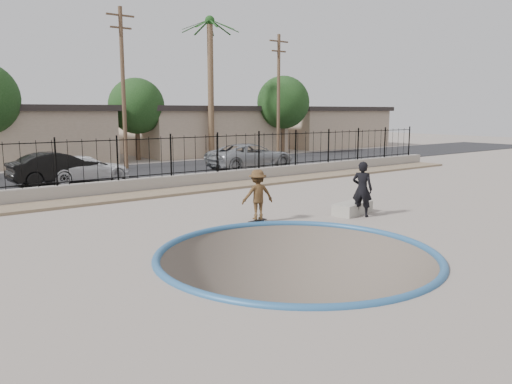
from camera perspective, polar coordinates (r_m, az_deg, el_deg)
The scene contains 22 objects.
ground at distance 23.72m, azimuth -16.80°, elevation -2.34°, with size 120.00×120.00×2.20m, color gray.
bowl_pit at distance 12.43m, azimuth 4.69°, elevation -7.16°, with size 6.84×6.84×1.80m, color #51463E, non-canonical shape.
coping_ring at distance 12.43m, azimuth 4.69°, elevation -7.16°, with size 7.04×7.04×0.20m, color #2A5988.
rock_strip at distance 20.95m, azimuth -14.26°, elevation -0.51°, with size 42.00×1.60×0.11m, color #8E7A5D.
retaining_wall at distance 21.91m, azimuth -15.41°, elevation 0.51°, with size 42.00×0.45×0.60m, color gray.
fence at distance 21.77m, azimuth -15.55°, elevation 3.63°, with size 40.00×0.04×1.80m.
street at distance 28.23m, azimuth -20.48°, elevation 1.57°, with size 90.00×8.00×0.04m, color black.
house_center at distance 37.25m, azimuth -24.93°, elevation 6.05°, with size 10.60×8.60×3.90m.
house_east at distance 42.51m, azimuth -6.08°, elevation 7.14°, with size 12.60×8.60×3.90m.
house_east_far at distance 51.18m, azimuth 7.57°, elevation 7.46°, with size 11.60×8.60×3.90m.
palm_right at distance 37.80m, azimuth -5.25°, elevation 15.02°, with size 2.30×2.30×10.30m.
utility_pole_mid at distance 31.28m, azimuth -14.94°, elevation 11.61°, with size 1.70×0.24×9.50m.
utility_pole_right at distance 37.54m, azimuth 2.59°, elevation 11.07°, with size 1.70×0.24×9.00m.
street_tree_mid at distance 37.02m, azimuth -13.51°, elevation 9.52°, with size 3.96×3.96×5.83m.
street_tree_right at distance 41.75m, azimuth 3.12°, elevation 10.18°, with size 4.32×4.32×6.36m.
skater at distance 15.76m, azimuth 0.19°, elevation -0.65°, with size 1.03×0.59×1.59m, color brown.
skateboard at distance 15.91m, azimuth 0.18°, elevation -3.29°, with size 0.73×0.29×0.06m.
videographer at distance 16.98m, azimuth 12.05°, elevation 0.33°, with size 0.68×0.45×1.86m, color black.
concrete_ledge at distance 17.47m, azimuth 10.97°, elevation -1.82°, with size 1.60×0.70×0.40m, color gray.
car_b at distance 25.94m, azimuth -21.58°, elevation 2.59°, with size 1.59×4.57×1.51m, color black.
car_c at distance 26.30m, azimuth -18.98°, elevation 2.56°, with size 1.78×4.37×1.27m, color white.
car_d at distance 30.30m, azimuth -0.60°, elevation 4.13°, with size 2.53×5.49×1.53m, color gray.
Camera 1 is at (-7.99, -9.85, 3.50)m, focal length 35.00 mm.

